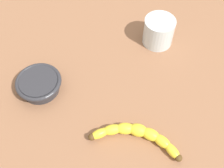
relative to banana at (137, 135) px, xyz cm
name	(u,v)px	position (x,y,z in cm)	size (l,w,h in cm)	color
wooden_tabletop	(127,78)	(-13.97, 13.60, -3.12)	(120.00, 120.00, 3.00)	#8D5F42
banana	(137,135)	(0.00, 0.00, 0.00)	(21.13, 12.71, 3.24)	yellow
smoothie_glass	(159,32)	(-14.94, 29.94, 2.56)	(9.20, 9.20, 8.57)	silver
ceramic_bowl	(39,84)	(-29.22, -5.66, 0.87)	(12.48, 12.48, 4.13)	#2D2D33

